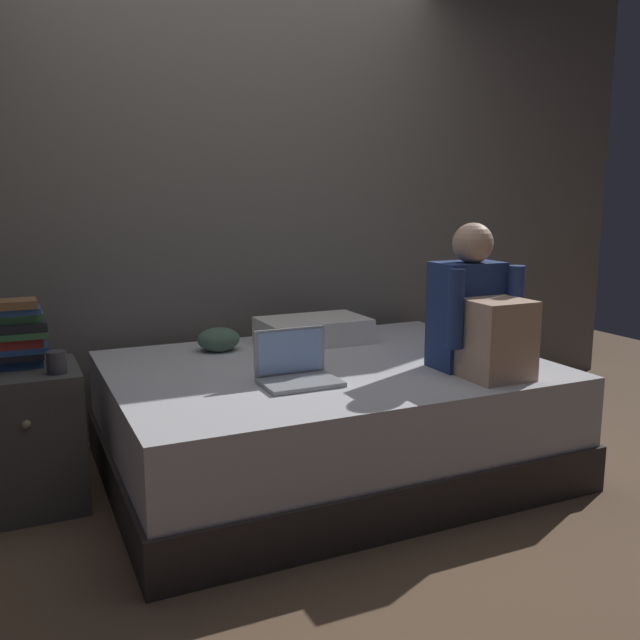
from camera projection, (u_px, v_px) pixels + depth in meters
The scene contains 10 objects.
ground_plane at pixel (315, 501), 2.92m from camera, with size 8.00×8.00×0.00m, color brown.
wall_back at pixel (224, 184), 3.74m from camera, with size 5.60×0.10×2.70m, color slate.
bed at pixel (327, 417), 3.22m from camera, with size 2.00×1.50×0.52m.
nightstand at pixel (27, 438), 2.84m from camera, with size 0.44×0.46×0.59m.
person_sitting at pixel (478, 316), 2.99m from camera, with size 0.39×0.44×0.66m.
laptop at pixel (296, 370), 2.85m from camera, with size 0.32×0.23×0.22m.
pillow at pixel (313, 330), 3.62m from camera, with size 0.56×0.36×0.13m, color silver.
book_stack at pixel (18, 335), 2.79m from camera, with size 0.23×0.16×0.29m.
mug at pixel (57, 362), 2.72m from camera, with size 0.08×0.08×0.09m, color #3D3D42.
clothes_pile at pixel (219, 340), 3.42m from camera, with size 0.21×0.18×0.12m.
Camera 1 is at (-1.13, -2.48, 1.30)m, focal length 38.25 mm.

